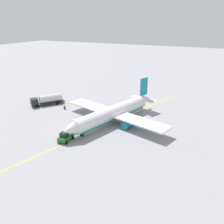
{
  "coord_description": "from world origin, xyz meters",
  "views": [
    {
      "loc": [
        52.22,
        25.67,
        25.29
      ],
      "look_at": [
        0.0,
        0.0,
        3.0
      ],
      "focal_mm": 38.83,
      "sensor_mm": 36.0,
      "label": 1
    }
  ],
  "objects_px": {
    "airplane": "(113,113)",
    "refueling_worker": "(64,106)",
    "safety_cone_nose": "(65,136)",
    "fuel_tanker": "(47,100)",
    "pushback_tug": "(65,137)"
  },
  "relations": [
    {
      "from": "fuel_tanker",
      "to": "safety_cone_nose",
      "type": "bearing_deg",
      "value": 49.32
    },
    {
      "from": "safety_cone_nose",
      "to": "fuel_tanker",
      "type": "bearing_deg",
      "value": -130.68
    },
    {
      "from": "airplane",
      "to": "pushback_tug",
      "type": "height_order",
      "value": "airplane"
    },
    {
      "from": "fuel_tanker",
      "to": "refueling_worker",
      "type": "xyz_separation_m",
      "value": [
        0.78,
        7.12,
        -0.9
      ]
    },
    {
      "from": "refueling_worker",
      "to": "safety_cone_nose",
      "type": "xyz_separation_m",
      "value": [
        15.23,
        11.51,
        -0.46
      ]
    },
    {
      "from": "airplane",
      "to": "pushback_tug",
      "type": "bearing_deg",
      "value": -18.96
    },
    {
      "from": "pushback_tug",
      "to": "safety_cone_nose",
      "type": "height_order",
      "value": "pushback_tug"
    },
    {
      "from": "refueling_worker",
      "to": "safety_cone_nose",
      "type": "bearing_deg",
      "value": 37.09
    },
    {
      "from": "pushback_tug",
      "to": "safety_cone_nose",
      "type": "distance_m",
      "value": 2.07
    },
    {
      "from": "safety_cone_nose",
      "to": "pushback_tug",
      "type": "bearing_deg",
      "value": 37.99
    },
    {
      "from": "fuel_tanker",
      "to": "safety_cone_nose",
      "type": "xyz_separation_m",
      "value": [
        16.01,
        18.63,
        -1.36
      ]
    },
    {
      "from": "airplane",
      "to": "refueling_worker",
      "type": "relative_size",
      "value": 18.87
    },
    {
      "from": "fuel_tanker",
      "to": "pushback_tug",
      "type": "bearing_deg",
      "value": 48.49
    },
    {
      "from": "safety_cone_nose",
      "to": "refueling_worker",
      "type": "bearing_deg",
      "value": -142.91
    },
    {
      "from": "refueling_worker",
      "to": "safety_cone_nose",
      "type": "height_order",
      "value": "refueling_worker"
    }
  ]
}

